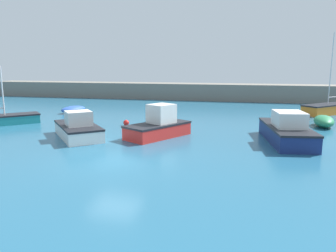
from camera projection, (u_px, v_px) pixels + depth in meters
ground_plane at (114, 162)px, 16.23m from camera, size 120.00×120.00×0.20m
harbor_breakwater at (200, 92)px, 44.68m from camera, size 62.82×3.82×2.17m
open_tender_yellow at (324, 121)px, 25.03m from camera, size 1.64×3.21×0.86m
motorboat_grey_hull at (78, 129)px, 21.24m from camera, size 4.96×5.24×1.77m
motorboat_with_cabin at (287, 131)px, 19.94m from camera, size 3.09×6.32×1.94m
rowboat_white_midwater at (73, 109)px, 32.30m from camera, size 2.34×2.98×0.69m
sailboat_tall_mast at (327, 109)px, 31.49m from camera, size 5.35×5.29×7.61m
cabin_cruiser_white at (159, 126)px, 21.45m from camera, size 3.97×4.88×2.13m
sailboat_twin_hulled at (5, 119)px, 25.99m from camera, size 4.81×4.84×4.60m
mooring_buoy_pink at (82, 118)px, 27.56m from camera, size 0.49×0.49×0.49m
mooring_buoy_red at (126, 123)px, 25.50m from camera, size 0.45×0.45×0.45m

